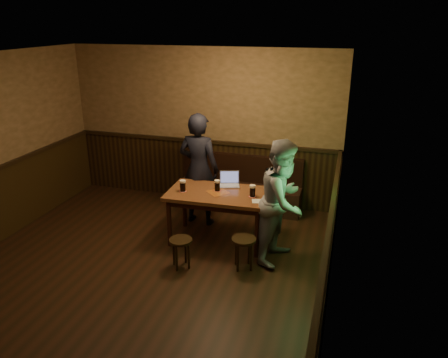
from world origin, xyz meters
The scene contains 12 objects.
room centered at (0.00, 0.22, 1.20)m, with size 5.04×6.04×2.84m.
bench centered at (0.76, 2.75, 0.31)m, with size 2.20×0.50×0.95m.
pub_table centered at (0.76, 1.43, 0.70)m, with size 1.53×0.91×0.81m.
stool_left centered at (0.50, 0.55, 0.34)m, with size 0.36×0.36×0.43m.
stool_right centered at (1.33, 0.77, 0.36)m, with size 0.44×0.44×0.45m.
pint_left centered at (0.25, 1.31, 0.89)m, with size 0.11×0.11×0.18m.
pint_mid centered at (0.74, 1.47, 0.89)m, with size 0.11×0.11×0.17m.
pint_right centered at (1.29, 1.41, 0.90)m, with size 0.12×0.12×0.18m.
laptop centered at (0.85, 1.76, 0.86)m, with size 0.36×0.32×0.21m.
menu centered at (1.43, 1.26, 0.81)m, with size 0.22×0.15×0.00m, color silver.
person_suit centered at (0.27, 1.98, 0.93)m, with size 0.68×0.45×1.87m, color black.
person_grey centered at (1.78, 1.18, 0.88)m, with size 0.85×0.67×1.76m, color gray.
Camera 1 is at (2.55, -4.34, 3.26)m, focal length 35.00 mm.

